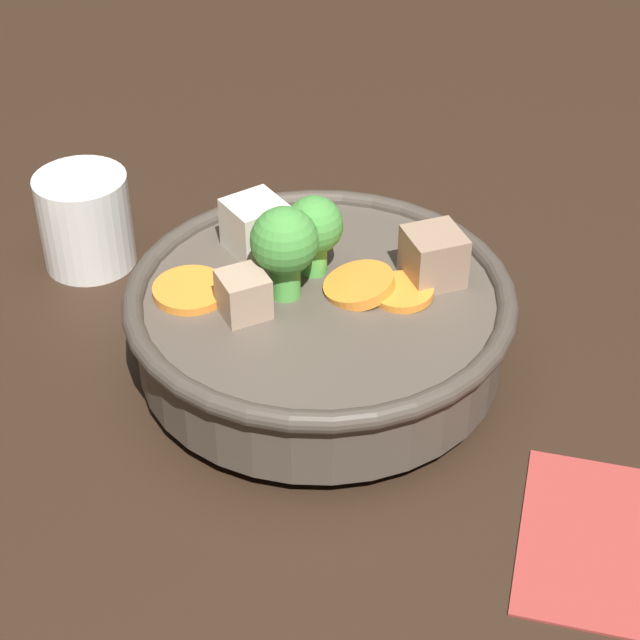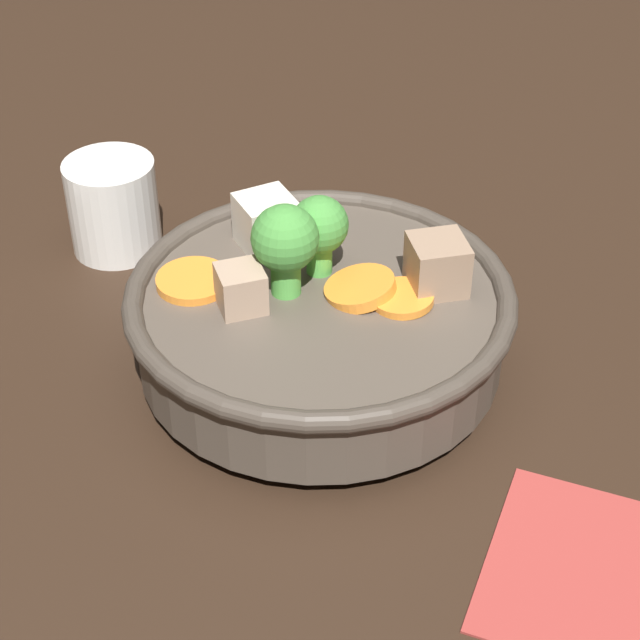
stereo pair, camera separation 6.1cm
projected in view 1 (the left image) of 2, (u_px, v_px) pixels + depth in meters
name	position (u px, v px, depth m)	size (l,w,h in m)	color
ground_plane	(320.00, 369.00, 0.63)	(3.00, 3.00, 0.00)	black
stirfry_bowl	(319.00, 315.00, 0.61)	(0.22, 0.22, 0.11)	#51473D
tea_cup	(85.00, 220.00, 0.70)	(0.06, 0.06, 0.06)	white
napkin	(599.00, 540.00, 0.52)	(0.12, 0.09, 0.00)	#A33833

